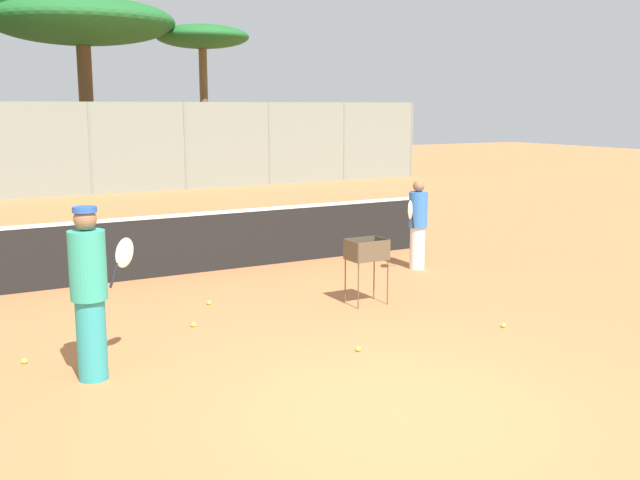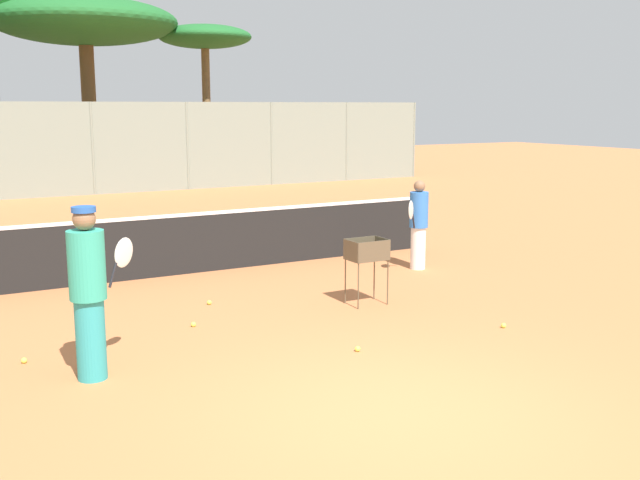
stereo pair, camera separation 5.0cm
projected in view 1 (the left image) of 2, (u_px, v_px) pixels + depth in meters
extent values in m
plane|color=#C67242|center=(399.00, 412.00, 7.14)|extent=(80.00, 80.00, 0.00)
cylinder|color=#26592D|center=(418.00, 222.00, 15.36)|extent=(0.10, 0.10, 1.07)
cube|color=black|center=(170.00, 247.00, 12.80)|extent=(10.53, 0.01, 1.01)
cube|color=white|center=(169.00, 216.00, 12.71)|extent=(10.53, 0.02, 0.06)
cylinder|color=gray|center=(90.00, 149.00, 24.39)|extent=(0.08, 0.08, 3.02)
cylinder|color=gray|center=(185.00, 146.00, 25.97)|extent=(0.08, 0.08, 3.02)
cylinder|color=gray|center=(269.00, 144.00, 27.55)|extent=(0.08, 0.08, 3.02)
cylinder|color=gray|center=(344.00, 142.00, 29.12)|extent=(0.08, 0.08, 3.02)
cylinder|color=gray|center=(412.00, 140.00, 30.70)|extent=(0.08, 0.08, 3.02)
cube|color=gray|center=(38.00, 150.00, 23.60)|extent=(29.18, 0.01, 3.02)
cylinder|color=brown|center=(87.00, 115.00, 28.07)|extent=(0.53, 0.53, 5.09)
ellipsoid|color=#1E6028|center=(82.00, 22.00, 27.47)|extent=(6.76, 6.76, 1.69)
cylinder|color=brown|center=(204.00, 114.00, 30.06)|extent=(0.32, 0.32, 5.12)
ellipsoid|color=#1E6028|center=(202.00, 37.00, 29.53)|extent=(3.70, 3.70, 0.92)
cylinder|color=white|center=(417.00, 248.00, 13.39)|extent=(0.27, 0.27, 0.76)
cylinder|color=blue|center=(418.00, 210.00, 13.27)|extent=(0.33, 0.33, 0.63)
sphere|color=#8C6647|center=(419.00, 186.00, 13.20)|extent=(0.21, 0.21, 0.21)
cylinder|color=black|center=(413.00, 221.00, 12.98)|extent=(0.13, 0.11, 0.27)
ellipsoid|color=silver|center=(410.00, 210.00, 12.79)|extent=(0.33, 0.27, 0.43)
cylinder|color=teal|center=(92.00, 340.00, 7.94)|extent=(0.31, 0.31, 0.88)
cylinder|color=teal|center=(88.00, 265.00, 7.80)|extent=(0.39, 0.39, 0.73)
sphere|color=#8C6647|center=(85.00, 219.00, 7.71)|extent=(0.24, 0.24, 0.24)
cylinder|color=#2659B2|center=(84.00, 209.00, 7.70)|extent=(0.25, 0.25, 0.06)
cylinder|color=black|center=(114.00, 275.00, 8.16)|extent=(0.14, 0.10, 0.27)
ellipsoid|color=silver|center=(125.00, 253.00, 8.28)|extent=(0.35, 0.24, 0.43)
cylinder|color=brown|center=(358.00, 286.00, 10.72)|extent=(0.02, 0.02, 0.67)
cylinder|color=brown|center=(388.00, 282.00, 10.97)|extent=(0.02, 0.02, 0.67)
cylinder|color=brown|center=(345.00, 281.00, 11.03)|extent=(0.02, 0.02, 0.67)
cylinder|color=brown|center=(374.00, 277.00, 11.28)|extent=(0.02, 0.02, 0.67)
cube|color=brown|center=(367.00, 259.00, 10.94)|extent=(0.55, 0.40, 0.01)
cube|color=brown|center=(374.00, 252.00, 10.75)|extent=(0.55, 0.01, 0.30)
cube|color=brown|center=(359.00, 247.00, 11.09)|extent=(0.55, 0.01, 0.30)
cube|color=brown|center=(351.00, 251.00, 10.78)|extent=(0.01, 0.40, 0.30)
cube|color=brown|center=(382.00, 248.00, 11.05)|extent=(0.01, 0.40, 0.30)
sphere|color=#D1E54C|center=(378.00, 256.00, 10.98)|extent=(0.07, 0.07, 0.07)
sphere|color=#D1E54C|center=(365.00, 255.00, 11.00)|extent=(0.07, 0.07, 0.07)
sphere|color=#D1E54C|center=(356.00, 258.00, 10.83)|extent=(0.07, 0.07, 0.07)
sphere|color=#D1E54C|center=(356.00, 257.00, 10.90)|extent=(0.07, 0.07, 0.07)
sphere|color=#D1E54C|center=(376.00, 257.00, 10.87)|extent=(0.07, 0.07, 0.07)
sphere|color=#D1E54C|center=(353.00, 254.00, 10.83)|extent=(0.07, 0.07, 0.07)
sphere|color=#D1E54C|center=(366.00, 252.00, 10.98)|extent=(0.07, 0.07, 0.07)
sphere|color=#D1E54C|center=(356.00, 256.00, 10.93)|extent=(0.07, 0.07, 0.07)
sphere|color=#D1E54C|center=(360.00, 254.00, 10.82)|extent=(0.07, 0.07, 0.07)
sphere|color=#D1E54C|center=(363.00, 256.00, 10.95)|extent=(0.07, 0.07, 0.07)
sphere|color=#D1E54C|center=(357.00, 259.00, 10.77)|extent=(0.07, 0.07, 0.07)
sphere|color=#D1E54C|center=(382.00, 257.00, 10.92)|extent=(0.07, 0.07, 0.07)
sphere|color=#D1E54C|center=(380.00, 257.00, 10.90)|extent=(0.07, 0.07, 0.07)
sphere|color=#D1E54C|center=(24.00, 361.00, 8.48)|extent=(0.07, 0.07, 0.07)
sphere|color=#D1E54C|center=(194.00, 325.00, 9.90)|extent=(0.07, 0.07, 0.07)
sphere|color=#D1E54C|center=(504.00, 325.00, 9.87)|extent=(0.07, 0.07, 0.07)
sphere|color=#D1E54C|center=(358.00, 349.00, 8.91)|extent=(0.07, 0.07, 0.07)
sphere|color=#D1E54C|center=(209.00, 303.00, 11.00)|extent=(0.07, 0.07, 0.07)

